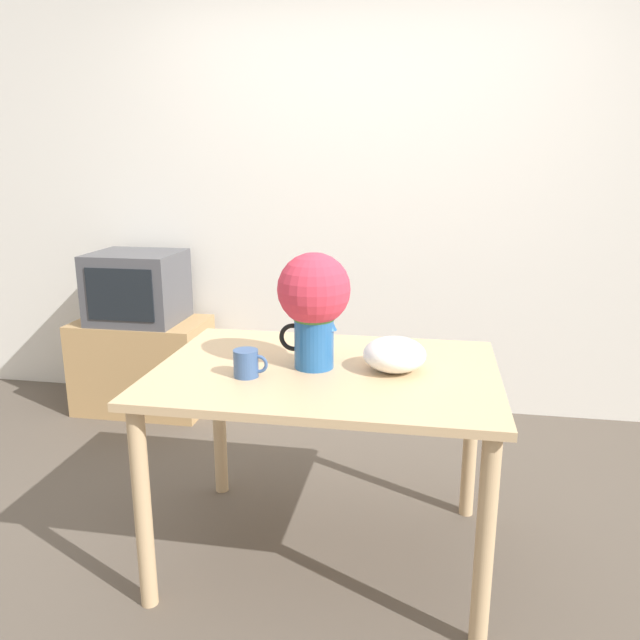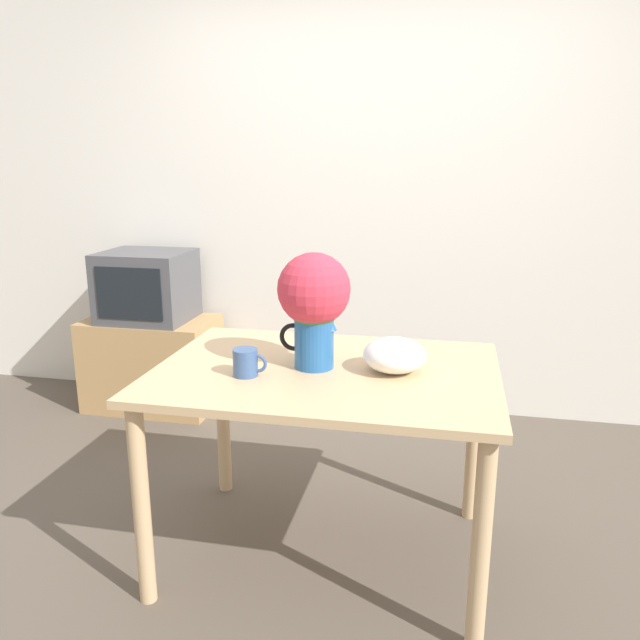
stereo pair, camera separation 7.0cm
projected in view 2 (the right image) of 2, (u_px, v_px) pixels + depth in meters
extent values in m
plane|color=brown|center=(314.00, 551.00, 2.50)|extent=(12.00, 12.00, 0.00)
cube|color=silver|center=(372.00, 197.00, 3.69)|extent=(8.00, 0.05, 2.60)
cube|color=tan|center=(326.00, 372.00, 2.29)|extent=(1.25, 0.91, 0.03)
cylinder|color=tan|center=(141.00, 506.00, 2.13)|extent=(0.06, 0.06, 0.75)
cylinder|color=tan|center=(481.00, 547.00, 1.91)|extent=(0.06, 0.06, 0.75)
cylinder|color=tan|center=(223.00, 416.00, 2.88)|extent=(0.06, 0.06, 0.75)
cylinder|color=tan|center=(474.00, 438.00, 2.65)|extent=(0.06, 0.06, 0.75)
cylinder|color=#235B9E|center=(314.00, 341.00, 2.28)|extent=(0.14, 0.14, 0.20)
cone|color=#235B9E|center=(330.00, 323.00, 2.25)|extent=(0.05, 0.05, 0.05)
torus|color=black|center=(293.00, 337.00, 2.30)|extent=(0.11, 0.02, 0.11)
sphere|color=#3D7033|center=(313.00, 302.00, 2.25)|extent=(0.20, 0.20, 0.20)
sphere|color=#CC3347|center=(313.00, 289.00, 2.23)|extent=(0.27, 0.27, 0.27)
cylinder|color=#385689|center=(245.00, 362.00, 2.20)|extent=(0.09, 0.09, 0.10)
torus|color=#385689|center=(258.00, 363.00, 2.20)|extent=(0.07, 0.01, 0.07)
ellipsoid|color=white|center=(394.00, 355.00, 2.24)|extent=(0.23, 0.23, 0.12)
cube|color=tan|center=(153.00, 363.00, 3.90)|extent=(0.78, 0.46, 0.57)
cube|color=#4C4C51|center=(147.00, 286.00, 3.77)|extent=(0.52, 0.44, 0.42)
cube|color=black|center=(129.00, 294.00, 3.56)|extent=(0.40, 0.01, 0.30)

